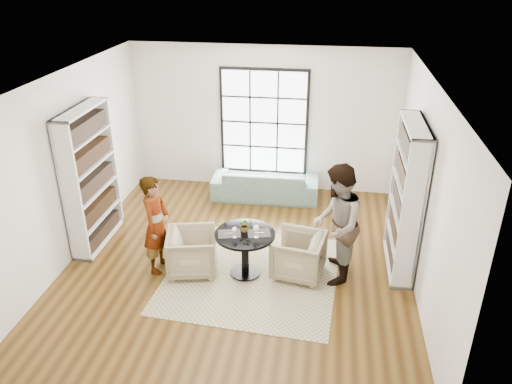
% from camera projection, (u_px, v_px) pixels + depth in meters
% --- Properties ---
extents(ground, '(6.00, 6.00, 0.00)m').
position_uv_depth(ground, '(239.00, 261.00, 8.23)').
color(ground, brown).
extents(room_shell, '(6.00, 6.01, 6.00)m').
position_uv_depth(room_shell, '(244.00, 179.00, 8.16)').
color(room_shell, silver).
rests_on(room_shell, ground).
extents(rug, '(2.80, 2.80, 0.01)m').
position_uv_depth(rug, '(252.00, 274.00, 7.89)').
color(rug, '#B5AD87').
rests_on(rug, ground).
extents(pedestal_table, '(0.93, 0.93, 0.74)m').
position_uv_depth(pedestal_table, '(245.00, 245.00, 7.68)').
color(pedestal_table, black).
rests_on(pedestal_table, ground).
extents(sofa, '(2.18, 0.90, 0.63)m').
position_uv_depth(sofa, '(265.00, 183.00, 10.26)').
color(sofa, slate).
rests_on(sofa, ground).
extents(armchair_left, '(0.92, 0.90, 0.70)m').
position_uv_depth(armchair_left, '(192.00, 252.00, 7.84)').
color(armchair_left, '#C3B58B').
rests_on(armchair_left, ground).
extents(armchair_right, '(0.89, 0.87, 0.70)m').
position_uv_depth(armchair_right, '(298.00, 255.00, 7.75)').
color(armchair_right, '#BEB388').
rests_on(armchair_right, ground).
extents(person_left, '(0.44, 0.62, 1.61)m').
position_uv_depth(person_left, '(156.00, 224.00, 7.72)').
color(person_left, gray).
rests_on(person_left, ground).
extents(person_right, '(0.76, 0.95, 1.89)m').
position_uv_depth(person_right, '(337.00, 225.00, 7.42)').
color(person_right, gray).
rests_on(person_right, ground).
extents(placemat_left, '(0.39, 0.33, 0.01)m').
position_uv_depth(placemat_left, '(229.00, 234.00, 7.57)').
color(placemat_left, black).
rests_on(placemat_left, pedestal_table).
extents(placemat_right, '(0.39, 0.33, 0.01)m').
position_uv_depth(placemat_right, '(259.00, 233.00, 7.59)').
color(placemat_right, black).
rests_on(placemat_right, pedestal_table).
extents(cutlery_left, '(0.19, 0.25, 0.01)m').
position_uv_depth(cutlery_left, '(229.00, 233.00, 7.57)').
color(cutlery_left, silver).
rests_on(cutlery_left, placemat_left).
extents(cutlery_right, '(0.19, 0.25, 0.01)m').
position_uv_depth(cutlery_right, '(259.00, 233.00, 7.58)').
color(cutlery_right, silver).
rests_on(cutlery_right, placemat_right).
extents(wine_glass_left, '(0.08, 0.08, 0.17)m').
position_uv_depth(wine_glass_left, '(234.00, 230.00, 7.43)').
color(wine_glass_left, silver).
rests_on(wine_glass_left, pedestal_table).
extents(wine_glass_right, '(0.09, 0.09, 0.21)m').
position_uv_depth(wine_glass_right, '(256.00, 229.00, 7.42)').
color(wine_glass_right, silver).
rests_on(wine_glass_right, pedestal_table).
extents(flower_centerpiece, '(0.21, 0.19, 0.21)m').
position_uv_depth(flower_centerpiece, '(245.00, 225.00, 7.60)').
color(flower_centerpiece, gray).
rests_on(flower_centerpiece, pedestal_table).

